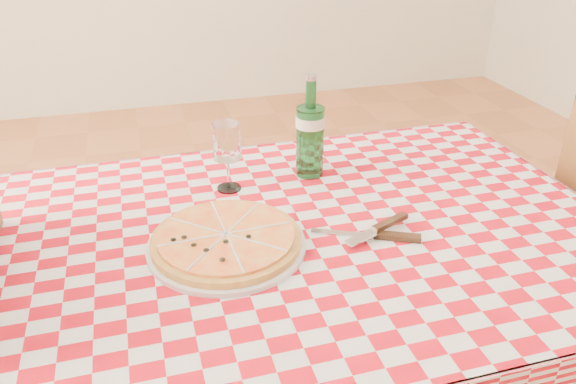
# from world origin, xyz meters

# --- Properties ---
(dining_table) EXTENTS (1.20, 0.80, 0.75)m
(dining_table) POSITION_xyz_m (0.00, 0.00, 0.66)
(dining_table) COLOR brown
(dining_table) RESTS_ON ground
(tablecloth) EXTENTS (1.30, 0.90, 0.01)m
(tablecloth) POSITION_xyz_m (0.00, 0.00, 0.75)
(tablecloth) COLOR #AE0A18
(tablecloth) RESTS_ON dining_table
(pizza_plate) EXTENTS (0.33, 0.33, 0.04)m
(pizza_plate) POSITION_xyz_m (-0.17, -0.02, 0.78)
(pizza_plate) COLOR gold
(pizza_plate) RESTS_ON tablecloth
(water_bottle) EXTENTS (0.08, 0.08, 0.25)m
(water_bottle) POSITION_xyz_m (0.09, 0.24, 0.88)
(water_bottle) COLOR #186028
(water_bottle) RESTS_ON tablecloth
(wine_glass) EXTENTS (0.08, 0.08, 0.16)m
(wine_glass) POSITION_xyz_m (-0.12, 0.22, 0.84)
(wine_glass) COLOR white
(wine_glass) RESTS_ON tablecloth
(cutlery) EXTENTS (0.24, 0.21, 0.03)m
(cutlery) POSITION_xyz_m (0.12, -0.07, 0.77)
(cutlery) COLOR silver
(cutlery) RESTS_ON tablecloth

